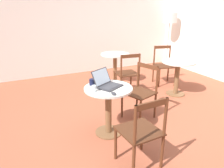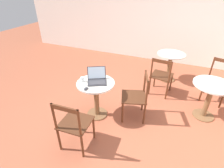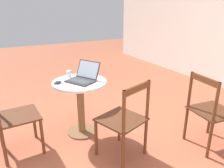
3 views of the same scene
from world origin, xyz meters
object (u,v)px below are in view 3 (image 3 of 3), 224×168
Objects in this scene: chair_near_front at (13,117)px; chair_near_right at (124,120)px; mouse at (58,82)px; drinking_glass at (69,74)px; mug at (89,72)px; laptop at (83,77)px; cafe_table_near at (80,96)px; chair_far_front at (210,112)px.

chair_near_right is at bearing 57.60° from chair_near_front.
drinking_glass is (-0.19, 0.21, 0.03)m from mouse.
chair_near_right is (0.67, 1.06, 0.00)m from chair_near_front.
chair_near_right is 0.94m from mug.
mug is at bearing 138.93° from laptop.
mug is (-0.88, -0.04, 0.32)m from chair_near_right.
cafe_table_near is at bearing -98.72° from laptop.
mouse is 1.12× the size of drinking_glass.
mug is at bearing 104.74° from mouse.
mug is (-0.17, 0.15, -0.00)m from laptop.
chair_near_right is 1.05m from drinking_glass.
laptop is at bearing 81.28° from cafe_table_near.
chair_near_right reaches higher than cafe_table_near.
chair_far_front is (0.97, 2.06, 0.00)m from chair_near_front.
laptop is 4.53× the size of mouse.
laptop reaches higher than chair_near_front.
chair_far_front is 9.13× the size of mouse.
chair_near_front is 7.57× the size of mug.
chair_near_right reaches higher than mug.
chair_near_front is 1.00× the size of chair_far_front.
chair_near_right is at bearing 33.74° from mouse.
chair_far_front is 1.61m from mug.
chair_near_front and chair_far_front have the same top height.
chair_near_right is 0.80m from laptop.
chair_far_front is at bearing 46.16° from drinking_glass.
chair_near_right is at bearing -106.69° from chair_far_front.
chair_near_front is 0.63m from mouse.
laptop is (-0.03, 0.86, 0.33)m from chair_near_front.
chair_near_front is 1.09m from mug.
laptop is at bearing -164.68° from chair_near_right.
laptop is at bearing 23.41° from drinking_glass.
mug is at bearing 101.57° from chair_near_front.
chair_near_right is at bearing 15.32° from laptop.
chair_far_front is (1.01, 1.24, -0.07)m from cafe_table_near.
cafe_table_near is 1.63× the size of laptop.
mug reaches higher than cafe_table_near.
chair_near_front is 0.92m from laptop.
chair_near_front reaches higher than cafe_table_near.
drinking_glass is (-0.95, -0.30, 0.32)m from chair_near_right.
chair_far_front is at bearing 73.31° from chair_near_right.
drinking_glass is (-0.24, -0.11, -0.00)m from laptop.
chair_near_front is at bearing -87.11° from cafe_table_near.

